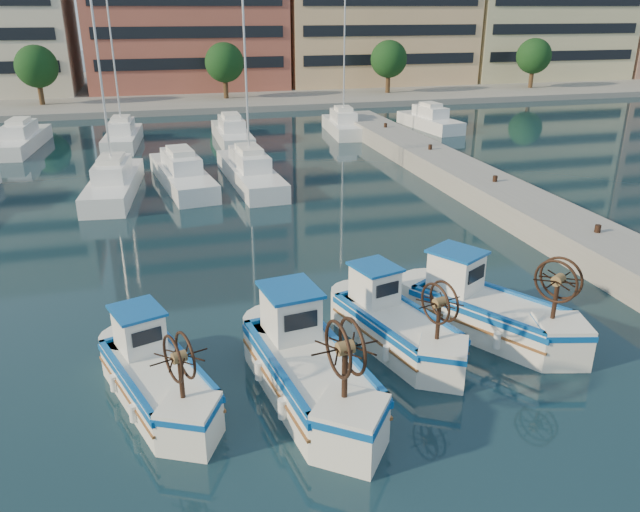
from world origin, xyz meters
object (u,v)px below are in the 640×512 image
at_px(fishing_boat_a, 156,373).
at_px(fishing_boat_b, 308,364).
at_px(fishing_boat_c, 394,322).
at_px(fishing_boat_d, 485,308).

distance_m(fishing_boat_a, fishing_boat_b, 3.91).
distance_m(fishing_boat_a, fishing_boat_c, 7.00).
distance_m(fishing_boat_b, fishing_boat_c, 3.61).
xyz_separation_m(fishing_boat_a, fishing_boat_b, (3.82, -0.79, 0.14)).
bearing_deg(fishing_boat_a, fishing_boat_d, -12.86).
relative_size(fishing_boat_c, fishing_boat_d, 0.91).
bearing_deg(fishing_boat_c, fishing_boat_b, -164.59).
distance_m(fishing_boat_c, fishing_boat_d, 3.02).
bearing_deg(fishing_boat_d, fishing_boat_a, 155.21).
distance_m(fishing_boat_a, fishing_boat_d, 10.01).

